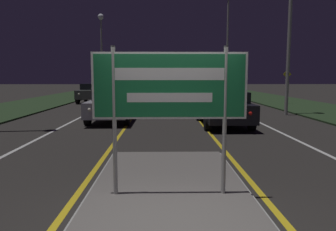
{
  "coord_description": "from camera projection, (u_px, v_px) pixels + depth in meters",
  "views": [
    {
      "loc": [
        -0.12,
        -4.01,
        2.04
      ],
      "look_at": [
        0.0,
        2.76,
        1.23
      ],
      "focal_mm": 35.0,
      "sensor_mm": 36.0,
      "label": 1
    }
  ],
  "objects": [
    {
      "name": "edge_line_white_right",
      "position": [
        244.0,
        99.0,
        29.17
      ],
      "size": [
        0.1,
        70.0,
        0.01
      ],
      "color": "silver",
      "rests_on": "ground_plane"
    },
    {
      "name": "highway_sign",
      "position": [
        170.0,
        91.0,
        5.25
      ],
      "size": [
        2.49,
        0.07,
        2.43
      ],
      "color": "#9E9E99",
      "rests_on": "median_island"
    },
    {
      "name": "warning_sign",
      "position": [
        287.0,
        83.0,
        23.36
      ],
      "size": [
        0.6,
        0.06,
        2.4
      ],
      "color": "#9E9E99",
      "rests_on": "verge_right"
    },
    {
      "name": "car_receding_1",
      "position": [
        205.0,
        96.0,
        20.97
      ],
      "size": [
        1.93,
        4.75,
        1.44
      ],
      "color": "maroon",
      "rests_on": "ground_plane"
    },
    {
      "name": "centre_line_yellow_right",
      "position": [
        181.0,
        99.0,
        29.07
      ],
      "size": [
        0.12,
        70.0,
        0.01
      ],
      "color": "gold",
      "rests_on": "ground_plane"
    },
    {
      "name": "car_receding_0",
      "position": [
        223.0,
        107.0,
        13.65
      ],
      "size": [
        1.9,
        4.64,
        1.43
      ],
      "color": "black",
      "rests_on": "ground_plane"
    },
    {
      "name": "centre_line_yellow_left",
      "position": [
        145.0,
        99.0,
        29.01
      ],
      "size": [
        0.12,
        70.0,
        0.01
      ],
      "color": "gold",
      "rests_on": "ground_plane"
    },
    {
      "name": "verge_left",
      "position": [
        34.0,
        104.0,
        23.91
      ],
      "size": [
        5.0,
        100.0,
        0.08
      ],
      "color": "#23381E",
      "rests_on": "ground_plane"
    },
    {
      "name": "car_receding_2",
      "position": [
        227.0,
        90.0,
        30.75
      ],
      "size": [
        2.0,
        4.09,
        1.36
      ],
      "color": "navy",
      "rests_on": "ground_plane"
    },
    {
      "name": "car_approaching_1",
      "position": [
        93.0,
        92.0,
        25.67
      ],
      "size": [
        1.93,
        4.18,
        1.47
      ],
      "color": "#4C514C",
      "rests_on": "ground_plane"
    },
    {
      "name": "edge_line_white_left",
      "position": [
        82.0,
        99.0,
        28.92
      ],
      "size": [
        0.1,
        70.0,
        0.01
      ],
      "color": "silver",
      "rests_on": "ground_plane"
    },
    {
      "name": "lane_line_white_left",
      "position": [
        116.0,
        99.0,
        28.97
      ],
      "size": [
        0.12,
        70.0,
        0.01
      ],
      "color": "silver",
      "rests_on": "ground_plane"
    },
    {
      "name": "verge_right",
      "position": [
        292.0,
        103.0,
        24.25
      ],
      "size": [
        5.0,
        100.0,
        0.08
      ],
      "color": "#23381E",
      "rests_on": "ground_plane"
    },
    {
      "name": "streetlight_right_far",
      "position": [
        228.0,
        35.0,
        31.94
      ],
      "size": [
        0.46,
        0.46,
        9.97
      ],
      "color": "#9E9E99",
      "rests_on": "ground_plane"
    },
    {
      "name": "lane_line_white_right",
      "position": [
        211.0,
        99.0,
        29.12
      ],
      "size": [
        0.12,
        70.0,
        0.01
      ],
      "color": "silver",
      "rests_on": "ground_plane"
    },
    {
      "name": "streetlight_left_far",
      "position": [
        101.0,
        38.0,
        34.62
      ],
      "size": [
        0.62,
        0.62,
        8.56
      ],
      "color": "#9E9E99",
      "rests_on": "ground_plane"
    },
    {
      "name": "car_approaching_0",
      "position": [
        113.0,
        103.0,
        15.12
      ],
      "size": [
        1.85,
        4.82,
        1.53
      ],
      "color": "#B7B7BC",
      "rests_on": "ground_plane"
    },
    {
      "name": "median_island",
      "position": [
        170.0,
        197.0,
        5.47
      ],
      "size": [
        2.82,
        6.16,
        0.1
      ],
      "color": "#999993",
      "rests_on": "ground_plane"
    }
  ]
}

